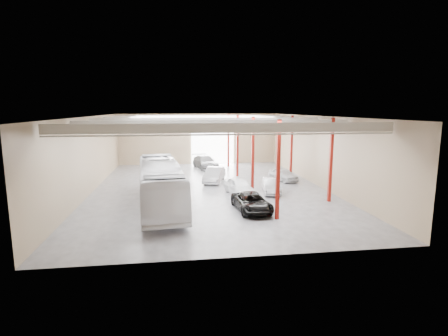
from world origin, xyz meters
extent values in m
cube|color=#4E4D53|center=(0.00, 0.00, 0.00)|extent=(22.00, 32.00, 0.01)
cube|color=#B1B1AC|center=(0.00, 0.00, 7.00)|extent=(22.00, 32.00, 0.12)
cube|color=#866A53|center=(0.00, 16.00, 3.50)|extent=(22.00, 0.12, 7.00)
cube|color=#866A53|center=(0.00, -16.00, 3.50)|extent=(22.00, 0.12, 7.00)
cube|color=#866A53|center=(-11.00, 0.00, 3.50)|extent=(0.12, 32.00, 7.00)
cube|color=#866A53|center=(11.00, 0.00, 3.50)|extent=(0.12, 32.00, 7.00)
cube|color=white|center=(2.00, 15.85, 2.50)|extent=(6.00, 0.20, 5.00)
cube|color=maroon|center=(3.80, -10.00, 3.50)|extent=(0.25, 0.25, 7.00)
cube|color=maroon|center=(3.80, -2.00, 3.50)|extent=(0.25, 0.25, 7.00)
cube|color=maroon|center=(3.80, 6.00, 3.50)|extent=(0.25, 0.25, 7.00)
cube|color=maroon|center=(3.80, 13.00, 3.50)|extent=(0.25, 0.25, 7.00)
cube|color=maroon|center=(9.50, -6.00, 3.50)|extent=(0.25, 0.25, 7.00)
cube|color=maroon|center=(9.50, 4.00, 3.50)|extent=(0.25, 0.25, 7.00)
cube|color=beige|center=(0.00, -12.00, 6.55)|extent=(21.60, 0.15, 0.60)
cube|color=beige|center=(0.00, -12.00, 6.15)|extent=(21.60, 0.10, 0.10)
cube|color=beige|center=(0.00, -6.00, 6.55)|extent=(21.60, 0.15, 0.60)
cube|color=beige|center=(0.00, -6.00, 6.15)|extent=(21.60, 0.10, 0.10)
cube|color=beige|center=(0.00, 0.00, 6.55)|extent=(21.60, 0.15, 0.60)
cube|color=beige|center=(0.00, 0.00, 6.15)|extent=(21.60, 0.10, 0.10)
cube|color=beige|center=(0.00, 6.00, 6.55)|extent=(21.60, 0.15, 0.60)
cube|color=beige|center=(0.00, 6.00, 6.15)|extent=(21.60, 0.10, 0.10)
cube|color=beige|center=(0.00, 12.00, 6.55)|extent=(21.60, 0.15, 0.60)
cube|color=beige|center=(0.00, 12.00, 6.15)|extent=(21.60, 0.10, 0.10)
imported|color=white|center=(-4.44, -5.71, 1.84)|extent=(4.32, 13.41, 3.67)
imported|color=black|center=(2.44, -7.87, 0.69)|extent=(2.66, 5.12, 1.38)
imported|color=white|center=(2.45, -2.67, 0.77)|extent=(2.62, 4.77, 1.54)
imported|color=#AEAEB3|center=(0.82, 3.20, 0.77)|extent=(2.98, 4.97, 1.55)
imported|color=slate|center=(0.60, 12.00, 0.82)|extent=(3.47, 6.04, 1.65)
imported|color=#ACADB1|center=(5.50, -2.37, 0.68)|extent=(2.10, 4.33, 1.37)
imported|color=silver|center=(8.30, 2.83, 0.68)|extent=(2.70, 4.31, 1.37)
camera|label=1|loc=(-3.18, -33.01, 7.70)|focal=28.00mm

